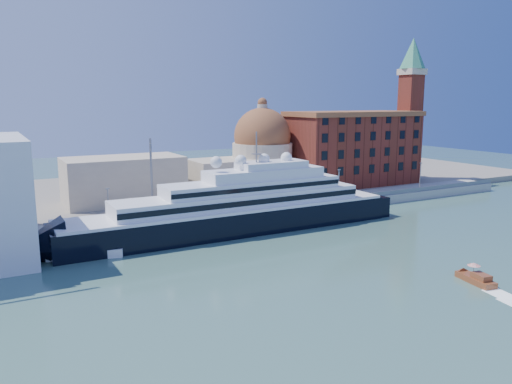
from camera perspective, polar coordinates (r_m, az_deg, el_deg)
ground at (r=93.59m, az=6.51°, el=-7.38°), size 400.00×400.00×0.00m
quay at (r=121.57m, az=-2.75°, el=-2.56°), size 180.00×10.00×2.50m
land at (r=158.79m, az=-9.27°, el=0.28°), size 260.00×72.00×2.00m
quay_fence at (r=117.24m, az=-1.80°, el=-2.11°), size 180.00×0.10×1.20m
superyacht at (r=108.07m, az=-3.74°, el=-2.49°), size 85.44×11.85×25.54m
service_barge at (r=98.14m, az=-18.69°, el=-6.50°), size 14.06×8.13×3.00m
water_taxi at (r=87.29m, az=23.89°, el=-9.00°), size 3.47×7.19×3.27m
warehouse at (r=162.83m, az=11.05°, el=5.01°), size 43.00×19.00×23.25m
campanile at (r=178.51m, az=17.25°, el=10.01°), size 8.40×8.40×47.00m
church at (r=143.77m, az=-4.66°, el=3.33°), size 66.00×18.00×25.50m
lamp_posts at (r=113.44m, az=-8.16°, el=0.83°), size 120.80×2.40×18.00m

